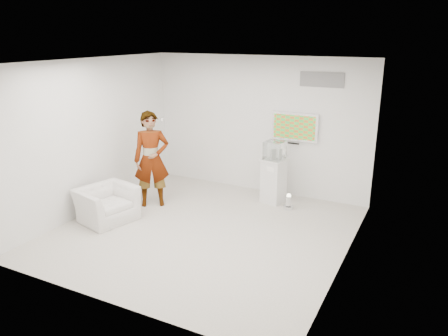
# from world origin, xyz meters

# --- Properties ---
(room) EXTENTS (5.01, 5.01, 3.00)m
(room) POSITION_xyz_m (0.00, 0.00, 1.50)
(room) COLOR beige
(room) RESTS_ON ground
(tv) EXTENTS (1.00, 0.08, 0.60)m
(tv) POSITION_xyz_m (0.85, 2.45, 1.55)
(tv) COLOR silver
(tv) RESTS_ON room
(logo_decal) EXTENTS (0.90, 0.02, 0.30)m
(logo_decal) POSITION_xyz_m (1.35, 2.49, 2.55)
(logo_decal) COLOR slate
(logo_decal) RESTS_ON room
(person) EXTENTS (0.86, 0.80, 1.97)m
(person) POSITION_xyz_m (-1.57, 0.65, 0.98)
(person) COLOR silver
(person) RESTS_ON room
(armchair) EXTENTS (1.11, 1.20, 0.66)m
(armchair) POSITION_xyz_m (-1.89, -0.40, 0.33)
(armchair) COLOR silver
(armchair) RESTS_ON room
(pedestal) EXTENTS (0.54, 0.54, 0.95)m
(pedestal) POSITION_xyz_m (0.61, 1.92, 0.47)
(pedestal) COLOR silver
(pedestal) RESTS_ON room
(floor_uplight) EXTENTS (0.21, 0.21, 0.31)m
(floor_uplight) POSITION_xyz_m (1.04, 1.69, 0.16)
(floor_uplight) COLOR silver
(floor_uplight) RESTS_ON room
(vitrine) EXTENTS (0.40, 0.40, 0.37)m
(vitrine) POSITION_xyz_m (0.61, 1.92, 1.13)
(vitrine) COLOR silver
(vitrine) RESTS_ON pedestal
(console) EXTENTS (0.11, 0.17, 0.23)m
(console) POSITION_xyz_m (0.61, 1.92, 1.06)
(console) COLOR silver
(console) RESTS_ON pedestal
(wii_remote) EXTENTS (0.10, 0.13, 0.03)m
(wii_remote) POSITION_xyz_m (-1.46, 0.92, 1.77)
(wii_remote) COLOR silver
(wii_remote) RESTS_ON person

